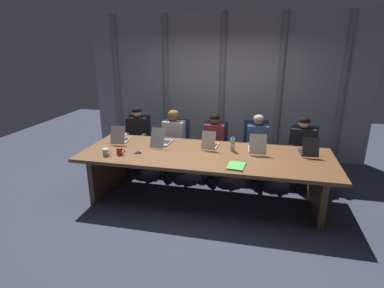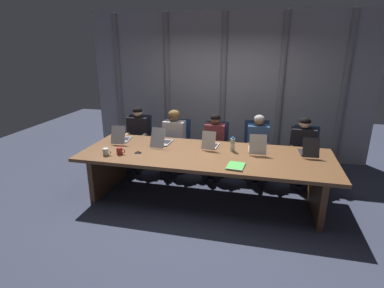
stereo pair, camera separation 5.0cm
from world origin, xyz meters
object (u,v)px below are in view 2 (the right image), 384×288
object	(u,v)px
person_left_mid	(173,137)
office_chair_left_mid	(178,151)
office_chair_right_mid	(256,156)
person_right_end	(303,147)
laptop_left_mid	(162,141)
laptop_center	(211,144)
laptop_left_end	(121,138)
water_bottle_primary	(233,145)
office_chair_center	(215,154)
person_center	(214,142)
person_right_mid	(258,144)
laptop_right_end	(309,151)
coffee_mug_near	(120,151)
office_chair_left_end	(139,147)
coffee_mug_far	(106,152)
spiral_notepad	(236,166)
office_chair_right_end	(303,160)
person_left_end	(137,135)
laptop_right_mid	(257,148)
conference_mic_left_side	(138,152)

from	to	relation	value
person_left_mid	office_chair_left_mid	bearing A→B (deg)	167.28
office_chair_right_mid	person_right_end	size ratio (longest dim) A/B	0.87
laptop_left_mid	office_chair_right_mid	distance (m)	1.77
office_chair_left_mid	laptop_center	bearing A→B (deg)	40.35
laptop_left_end	water_bottle_primary	distance (m)	1.86
office_chair_center	person_center	world-z (taller)	person_center
person_right_mid	water_bottle_primary	distance (m)	0.81
laptop_right_end	coffee_mug_near	bearing A→B (deg)	99.00
office_chair_left_end	coffee_mug_near	xyz separation A→B (m)	(0.31, -1.40, 0.42)
office_chair_right_mid	laptop_left_end	bearing A→B (deg)	-79.57
office_chair_left_end	office_chair_right_mid	bearing A→B (deg)	86.36
office_chair_left_end	office_chair_center	xyz separation A→B (m)	(1.52, -0.00, -0.01)
laptop_left_mid	laptop_center	bearing A→B (deg)	-84.24
office_chair_center	coffee_mug_far	xyz separation A→B (m)	(-1.39, -1.48, 0.44)
laptop_right_end	spiral_notepad	distance (m)	1.23
laptop_center	office_chair_left_mid	xyz separation A→B (m)	(-0.77, 0.78, -0.44)
coffee_mug_far	spiral_notepad	bearing A→B (deg)	-0.36
office_chair_left_end	person_right_end	size ratio (longest dim) A/B	0.85
laptop_right_end	office_chair_left_mid	distance (m)	2.40
person_center	person_right_end	world-z (taller)	person_right_end
person_center	office_chair_right_end	bearing A→B (deg)	95.42
laptop_left_mid	laptop_right_end	bearing A→B (deg)	-85.87
laptop_left_end	spiral_notepad	xyz separation A→B (m)	(1.98, -0.68, -0.05)
person_center	spiral_notepad	xyz separation A→B (m)	(0.51, -1.33, 0.11)
laptop_right_end	person_left_end	world-z (taller)	person_left_end
laptop_right_mid	person_center	size ratio (longest dim) A/B	0.37
laptop_right_mid	coffee_mug_far	xyz separation A→B (m)	(-2.16, -0.66, -0.01)
office_chair_center	water_bottle_primary	world-z (taller)	water_bottle_primary
office_chair_left_mid	office_chair_center	distance (m)	0.73
coffee_mug_far	spiral_notepad	world-z (taller)	coffee_mug_far
laptop_left_mid	coffee_mug_near	bearing A→B (deg)	144.16
person_right_mid	office_chair_left_mid	bearing A→B (deg)	-98.12
person_center	laptop_center	bearing A→B (deg)	3.15
person_center	conference_mic_left_side	bearing A→B (deg)	-41.52
laptop_right_end	water_bottle_primary	xyz separation A→B (m)	(-1.11, -0.10, 0.04)
laptop_right_mid	office_chair_center	xyz separation A→B (m)	(-0.76, 0.82, -0.44)
coffee_mug_near	spiral_notepad	bearing A→B (deg)	-3.32
office_chair_right_mid	coffee_mug_far	size ratio (longest dim) A/B	7.42
laptop_center	person_right_end	bearing A→B (deg)	-63.26
laptop_center	laptop_right_mid	distance (m)	0.72
person_left_end	spiral_notepad	bearing A→B (deg)	54.65
laptop_right_mid	water_bottle_primary	xyz separation A→B (m)	(-0.37, -0.05, 0.04)
person_right_mid	water_bottle_primary	bearing A→B (deg)	-29.19
person_left_end	person_right_end	world-z (taller)	person_left_end
laptop_left_end	water_bottle_primary	world-z (taller)	laptop_left_end
laptop_left_mid	person_center	xyz separation A→B (m)	(0.75, 0.65, -0.16)
laptop_center	person_right_mid	size ratio (longest dim) A/B	0.34
person_left_end	person_center	bearing A→B (deg)	88.24
coffee_mug_near	coffee_mug_far	xyz separation A→B (m)	(-0.18, -0.09, 0.00)
laptop_center	office_chair_center	bearing A→B (deg)	6.59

